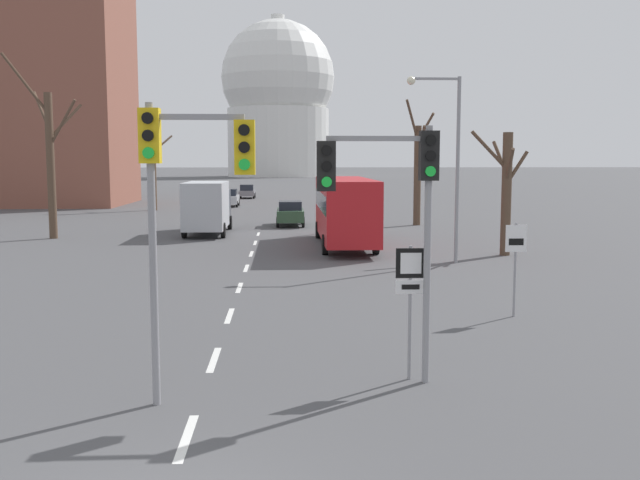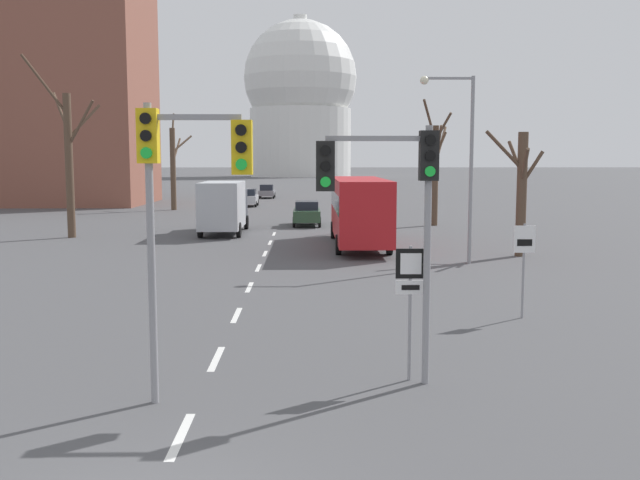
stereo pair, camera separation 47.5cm
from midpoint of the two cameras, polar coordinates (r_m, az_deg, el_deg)
The scene contains 24 objects.
lane_stripe_0 at distance 12.11m, azimuth -11.78°, elevation -15.22°, with size 0.16×2.00×0.01m, color silver.
lane_stripe_1 at distance 16.34m, azimuth -9.31°, elevation -9.42°, with size 0.16×2.00×0.01m, color silver.
lane_stripe_2 at distance 20.68m, azimuth -7.91°, elevation -6.02°, with size 0.16×2.00×0.01m, color silver.
lane_stripe_3 at distance 25.08m, azimuth -7.01°, elevation -3.80°, with size 0.16×2.00×0.01m, color silver.
lane_stripe_4 at distance 29.51m, azimuth -6.38°, elevation -2.25°, with size 0.16×2.00×0.01m, color silver.
lane_stripe_5 at distance 33.96m, azimuth -5.91°, elevation -1.10°, with size 0.16×2.00×0.01m, color silver.
lane_stripe_6 at distance 38.42m, azimuth -5.56°, elevation -0.22°, with size 0.16×2.00×0.01m, color silver.
lane_stripe_7 at distance 42.88m, azimuth -5.28°, elevation 0.48°, with size 0.16×2.00×0.01m, color silver.
traffic_signal_near_right at distance 13.92m, azimuth 4.89°, elevation 4.08°, with size 2.36×0.34×5.10m.
traffic_signal_centre_tall at distance 12.89m, azimuth -11.95°, elevation 4.88°, with size 2.02×0.34×5.44m.
route_sign_post at distance 14.40m, azimuth 6.30°, elevation -3.87°, with size 0.60×0.08×2.74m.
speed_limit_sign at distance 20.77m, azimuth 14.75°, elevation -1.06°, with size 0.60×0.08×2.67m.
street_lamp_right at distance 30.91m, azimuth 9.77°, elevation 7.21°, with size 2.31×0.36×7.92m.
sedan_near_left at distance 48.08m, azimuth -2.68°, elevation 2.17°, with size 1.86×4.16×1.68m.
sedan_near_right at distance 83.03m, azimuth -6.02°, elevation 3.89°, with size 1.83×4.30×1.58m.
sedan_mid_centre at distance 68.48m, azimuth -7.49°, elevation 3.37°, with size 1.82×4.04×1.68m.
city_bus at distance 36.56m, azimuth 1.62°, elevation 2.69°, with size 2.66×10.80×3.48m.
delivery_truck at distance 43.22m, azimuth -9.30°, elevation 2.72°, with size 2.44×7.20×3.14m.
bare_tree_left_near at distance 43.03m, azimuth -21.09°, elevation 6.23°, with size 4.02×2.42×10.28m.
bare_tree_right_near at distance 34.08m, azimuth 14.26°, elevation 3.96°, with size 2.80×2.53×5.77m.
bare_tree_left_far at distance 64.45m, azimuth -13.34°, elevation 5.80°, with size 1.76×3.04×8.55m.
bare_tree_right_far at distance 48.81m, azimuth 7.58°, elevation 5.75°, with size 2.42×4.85×8.36m.
capitol_dome at distance 189.56m, azimuth -3.45°, elevation 11.21°, with size 29.39×29.39×41.51m.
apartment_block_left at distance 77.26m, azimuth -22.35°, elevation 13.29°, with size 18.00×14.00×28.57m, color brown.
Camera 1 is at (1.60, -8.25, 4.45)m, focal length 40.00 mm.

